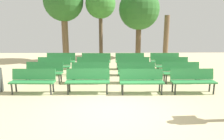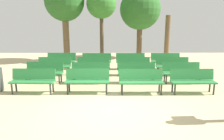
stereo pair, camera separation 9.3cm
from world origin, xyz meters
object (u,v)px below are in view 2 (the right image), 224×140
object	(u,v)px
bench_r2_c1	(93,65)
bench_r3_c2	(130,60)
bench_r2_c3	(172,65)
tree_2	(140,10)
bench_r2_c2	(134,65)
bench_r3_c1	(97,60)
bench_r0_c2	(141,80)
bench_r3_c3	(166,60)
tree_0	(167,37)
bench_r1_c2	(137,71)
tree_3	(65,2)
bench_r1_c3	(182,71)
tree_1	(101,4)
bench_r2_c0	(54,65)
bench_r0_c1	(88,79)
bench_r0_c3	(193,79)
bench_r3_c0	(61,60)
bench_r1_c0	(44,71)
bench_r1_c1	(90,71)
bench_r0_c0	(33,79)

from	to	relation	value
bench_r2_c1	bench_r3_c2	distance (m)	2.38
bench_r2_c3	tree_2	size ratio (longest dim) A/B	0.33
bench_r2_c2	bench_r3_c1	bearing A→B (deg)	145.27
bench_r0_c2	bench_r3_c1	xyz separation A→B (m)	(-1.88, 4.12, 0.00)
bench_r3_c3	tree_0	xyz separation A→B (m)	(1.07, 3.92, 1.02)
bench_r1_c2	tree_3	bearing A→B (deg)	128.78
bench_r2_c3	bench_r3_c2	bearing A→B (deg)	146.67
bench_r2_c1	bench_r1_c3	bearing A→B (deg)	-18.05
tree_1	tree_2	xyz separation A→B (m)	(2.68, 1.38, -0.27)
bench_r1_c3	bench_r2_c0	bearing A→B (deg)	166.24
bench_r2_c2	bench_r3_c1	world-z (taller)	same
bench_r0_c1	tree_2	distance (m)	8.97
bench_r2_c2	bench_r2_c1	bearing A→B (deg)	-179.86
bench_r0_c3	bench_r2_c0	distance (m)	6.40
bench_r0_c3	tree_3	bearing A→B (deg)	131.19
bench_r3_c1	tree_1	size ratio (longest dim) A/B	0.34
bench_r3_c2	bench_r3_c0	bearing A→B (deg)	178.49
bench_r1_c0	bench_r2_c3	bearing A→B (deg)	14.03
bench_r2_c1	bench_r0_c3	bearing A→B (deg)	-33.62
bench_r2_c0	bench_r3_c1	xyz separation A→B (m)	(2.00, 1.33, 0.00)
bench_r2_c3	bench_r3_c2	distance (m)	2.38
bench_r1_c2	bench_r2_c2	size ratio (longest dim) A/B	1.00
bench_r1_c1	bench_r3_c1	size ratio (longest dim) A/B	0.99
bench_r1_c2	bench_r3_c1	bearing A→B (deg)	126.50
bench_r1_c0	bench_r2_c1	world-z (taller)	same
bench_r0_c3	bench_r2_c3	size ratio (longest dim) A/B	0.99
tree_3	bench_r2_c2	bearing A→B (deg)	-44.95
bench_r3_c2	bench_r2_c1	bearing A→B (deg)	-145.61
tree_0	bench_r2_c2	bearing A→B (deg)	-119.46
bench_r2_c0	bench_r2_c1	distance (m)	1.91
bench_r2_c0	bench_r0_c2	bearing A→B (deg)	-36.39
tree_2	tree_3	size ratio (longest dim) A/B	0.95
bench_r1_c2	bench_r2_c0	size ratio (longest dim) A/B	1.01
bench_r2_c0	tree_2	distance (m)	7.73
bench_r1_c0	bench_r3_c1	size ratio (longest dim) A/B	1.00
bench_r1_c3	bench_r2_c2	distance (m)	2.35
bench_r2_c0	bench_r0_c3	bearing A→B (deg)	-26.37
bench_r1_c3	bench_r3_c2	size ratio (longest dim) A/B	1.00
bench_r0_c1	bench_r3_c0	world-z (taller)	same
bench_r0_c0	tree_0	world-z (taller)	tree_0
bench_r0_c2	bench_r2_c0	xyz separation A→B (m)	(-3.88, 2.79, 0.00)
bench_r2_c2	tree_0	world-z (taller)	tree_0
bench_r1_c0	bench_r3_c1	world-z (taller)	same
bench_r1_c0	tree_1	world-z (taller)	tree_1
bench_r0_c3	bench_r1_c1	bearing A→B (deg)	160.39
tree_2	bench_r0_c0	bearing A→B (deg)	-121.92
bench_r1_c2	bench_r2_c1	size ratio (longest dim) A/B	1.00
bench_r0_c0	tree_1	xyz separation A→B (m)	(2.27, 6.57, 3.17)
bench_r2_c0	tree_2	xyz separation A→B (m)	(4.87, 5.26, 2.90)
bench_r0_c1	bench_r0_c2	distance (m)	1.96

